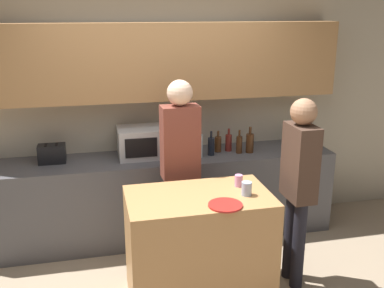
{
  "coord_description": "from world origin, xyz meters",
  "views": [
    {
      "loc": [
        -0.65,
        -2.9,
        2.33
      ],
      "look_at": [
        0.14,
        0.53,
        1.26
      ],
      "focal_mm": 42.0,
      "sensor_mm": 36.0,
      "label": 1
    }
  ],
  "objects_px": {
    "bottle_5": "(239,144)",
    "person_left": "(299,178)",
    "bottle_3": "(218,144)",
    "microwave": "(144,142)",
    "bottle_2": "(211,146)",
    "bottle_1": "(199,145)",
    "bottle_6": "(250,143)",
    "bottle_4": "(229,142)",
    "person_center": "(180,156)",
    "toaster": "(52,154)",
    "cup_1": "(247,189)",
    "bottle_0": "(189,145)",
    "plate_on_island": "(225,205)",
    "potted_plant": "(300,128)",
    "cup_0": "(239,181)"
  },
  "relations": [
    {
      "from": "bottle_0",
      "to": "bottle_4",
      "type": "distance_m",
      "value": 0.45
    },
    {
      "from": "bottle_1",
      "to": "bottle_6",
      "type": "relative_size",
      "value": 1.17
    },
    {
      "from": "bottle_1",
      "to": "toaster",
      "type": "bearing_deg",
      "value": 174.09
    },
    {
      "from": "person_center",
      "to": "microwave",
      "type": "bearing_deg",
      "value": -67.78
    },
    {
      "from": "bottle_4",
      "to": "cup_0",
      "type": "relative_size",
      "value": 2.45
    },
    {
      "from": "bottle_4",
      "to": "person_center",
      "type": "height_order",
      "value": "person_center"
    },
    {
      "from": "bottle_4",
      "to": "bottle_6",
      "type": "distance_m",
      "value": 0.22
    },
    {
      "from": "cup_0",
      "to": "person_center",
      "type": "relative_size",
      "value": 0.06
    },
    {
      "from": "bottle_0",
      "to": "bottle_5",
      "type": "xyz_separation_m",
      "value": [
        0.53,
        -0.03,
        -0.02
      ]
    },
    {
      "from": "toaster",
      "to": "plate_on_island",
      "type": "distance_m",
      "value": 1.94
    },
    {
      "from": "bottle_5",
      "to": "person_left",
      "type": "distance_m",
      "value": 1.06
    },
    {
      "from": "microwave",
      "to": "toaster",
      "type": "distance_m",
      "value": 0.9
    },
    {
      "from": "cup_0",
      "to": "person_left",
      "type": "xyz_separation_m",
      "value": [
        0.49,
        -0.1,
        0.02
      ]
    },
    {
      "from": "bottle_5",
      "to": "plate_on_island",
      "type": "bearing_deg",
      "value": -112.78
    },
    {
      "from": "bottle_5",
      "to": "person_left",
      "type": "height_order",
      "value": "person_left"
    },
    {
      "from": "plate_on_island",
      "to": "cup_0",
      "type": "distance_m",
      "value": 0.42
    },
    {
      "from": "bottle_4",
      "to": "cup_1",
      "type": "bearing_deg",
      "value": -100.8
    },
    {
      "from": "microwave",
      "to": "toaster",
      "type": "xyz_separation_m",
      "value": [
        -0.9,
        0.0,
        -0.06
      ]
    },
    {
      "from": "microwave",
      "to": "person_left",
      "type": "height_order",
      "value": "person_left"
    },
    {
      "from": "person_center",
      "to": "bottle_1",
      "type": "bearing_deg",
      "value": -126.63
    },
    {
      "from": "bottle_3",
      "to": "plate_on_island",
      "type": "height_order",
      "value": "bottle_3"
    },
    {
      "from": "bottle_3",
      "to": "person_left",
      "type": "xyz_separation_m",
      "value": [
        0.37,
        -1.14,
        0.02
      ]
    },
    {
      "from": "bottle_5",
      "to": "cup_0",
      "type": "distance_m",
      "value": 0.99
    },
    {
      "from": "bottle_2",
      "to": "cup_0",
      "type": "xyz_separation_m",
      "value": [
        -0.02,
        -0.94,
        -0.02
      ]
    },
    {
      "from": "bottle_1",
      "to": "cup_1",
      "type": "xyz_separation_m",
      "value": [
        0.11,
        -1.1,
        -0.04
      ]
    },
    {
      "from": "person_left",
      "to": "cup_0",
      "type": "bearing_deg",
      "value": 77.74
    },
    {
      "from": "potted_plant",
      "to": "toaster",
      "type": "bearing_deg",
      "value": 180.0
    },
    {
      "from": "bottle_2",
      "to": "bottle_0",
      "type": "bearing_deg",
      "value": 173.56
    },
    {
      "from": "potted_plant",
      "to": "bottle_5",
      "type": "relative_size",
      "value": 1.59
    },
    {
      "from": "bottle_3",
      "to": "bottle_6",
      "type": "xyz_separation_m",
      "value": [
        0.32,
        -0.1,
        0.02
      ]
    },
    {
      "from": "person_center",
      "to": "cup_1",
      "type": "bearing_deg",
      "value": 117.33
    },
    {
      "from": "bottle_4",
      "to": "plate_on_island",
      "type": "relative_size",
      "value": 0.93
    },
    {
      "from": "bottle_2",
      "to": "bottle_3",
      "type": "xyz_separation_m",
      "value": [
        0.1,
        0.1,
        -0.01
      ]
    },
    {
      "from": "microwave",
      "to": "bottle_2",
      "type": "relative_size",
      "value": 2.05
    },
    {
      "from": "cup_1",
      "to": "microwave",
      "type": "bearing_deg",
      "value": 117.76
    },
    {
      "from": "toaster",
      "to": "bottle_5",
      "type": "bearing_deg",
      "value": -3.65
    },
    {
      "from": "bottle_1",
      "to": "microwave",
      "type": "bearing_deg",
      "value": 164.75
    },
    {
      "from": "bottle_0",
      "to": "cup_1",
      "type": "height_order",
      "value": "bottle_0"
    },
    {
      "from": "microwave",
      "to": "bottle_3",
      "type": "xyz_separation_m",
      "value": [
        0.78,
        -0.02,
        -0.06
      ]
    },
    {
      "from": "plate_on_island",
      "to": "bottle_6",
      "type": "bearing_deg",
      "value": 62.95
    },
    {
      "from": "microwave",
      "to": "toaster",
      "type": "relative_size",
      "value": 2.0
    },
    {
      "from": "microwave",
      "to": "potted_plant",
      "type": "height_order",
      "value": "potted_plant"
    },
    {
      "from": "bottle_3",
      "to": "person_center",
      "type": "xyz_separation_m",
      "value": [
        -0.51,
        -0.54,
        0.08
      ]
    },
    {
      "from": "bottle_3",
      "to": "person_center",
      "type": "height_order",
      "value": "person_center"
    },
    {
      "from": "bottle_0",
      "to": "plate_on_island",
      "type": "distance_m",
      "value": 1.32
    },
    {
      "from": "bottle_3",
      "to": "cup_1",
      "type": "xyz_separation_m",
      "value": [
        -0.12,
        -1.23,
        0.0
      ]
    },
    {
      "from": "bottle_0",
      "to": "toaster",
      "type": "bearing_deg",
      "value": 176.01
    },
    {
      "from": "potted_plant",
      "to": "bottle_2",
      "type": "distance_m",
      "value": 1.04
    },
    {
      "from": "potted_plant",
      "to": "bottle_3",
      "type": "xyz_separation_m",
      "value": [
        -0.93,
        -0.02,
        -0.11
      ]
    },
    {
      "from": "microwave",
      "to": "bottle_0",
      "type": "relative_size",
      "value": 1.76
    }
  ]
}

